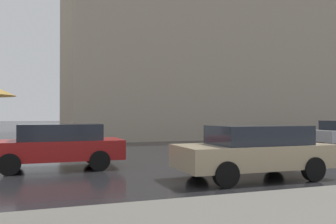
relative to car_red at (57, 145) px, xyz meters
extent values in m
cube|color=tan|center=(19.70, -15.94, 9.88)|extent=(19.39, 29.44, 21.27)
cylinder|color=black|center=(3.83, -13.77, -0.45)|extent=(0.20, 0.62, 0.62)
cube|color=maroon|center=(0.00, 0.04, -0.15)|extent=(1.75, 4.10, 0.60)
cube|color=#232833|center=(0.00, -0.11, 0.40)|extent=(1.54, 2.46, 0.50)
cylinder|color=black|center=(-0.82, 1.29, -0.45)|extent=(0.20, 0.62, 0.62)
cylinder|color=black|center=(0.83, 1.29, -0.45)|extent=(0.20, 0.62, 0.62)
cylinder|color=black|center=(-0.82, -1.21, -0.45)|extent=(0.20, 0.62, 0.62)
cylinder|color=black|center=(0.83, -1.21, -0.45)|extent=(0.20, 0.62, 0.62)
cube|color=tan|center=(-3.50, -4.85, -0.15)|extent=(1.75, 4.10, 0.60)
cube|color=#232833|center=(-3.50, -5.00, 0.40)|extent=(1.54, 2.46, 0.50)
cylinder|color=black|center=(-4.32, -3.60, -0.45)|extent=(0.20, 0.62, 0.62)
cylinder|color=black|center=(-2.67, -3.60, -0.45)|extent=(0.20, 0.62, 0.62)
cylinder|color=black|center=(-4.33, -6.10, -0.45)|extent=(0.20, 0.62, 0.62)
cylinder|color=black|center=(-2.67, -6.10, -0.45)|extent=(0.20, 0.62, 0.62)
camera|label=1|loc=(-11.62, 0.37, 0.92)|focal=37.89mm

